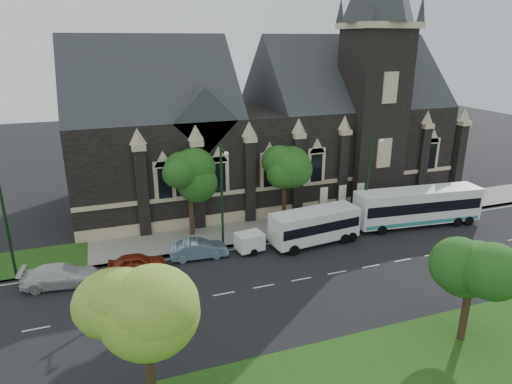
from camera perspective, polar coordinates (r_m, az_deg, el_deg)
name	(u,v)px	position (r m, az deg, el deg)	size (l,w,h in m)	color
ground	(301,279)	(34.05, 5.82, -11.01)	(160.00, 160.00, 0.00)	black
sidewalk	(258,230)	(41.85, 0.28, -4.85)	(80.00, 5.00, 0.15)	gray
museum	(273,124)	(49.59, 2.23, 8.70)	(40.00, 17.70, 29.90)	black
tree_park_near	(148,291)	(20.66, -13.63, -12.22)	(4.42, 4.42, 8.56)	black
tree_park_east	(473,267)	(28.57, 25.89, -8.65)	(3.40, 3.40, 6.28)	black
tree_walk_right	(286,164)	(42.12, 3.85, 3.56)	(4.08, 4.08, 7.80)	black
tree_walk_left	(191,174)	(39.54, -8.24, 2.25)	(3.91, 3.91, 7.64)	black
street_lamp_near	(369,175)	(42.43, 14.24, 2.13)	(0.36, 1.88, 9.00)	black
street_lamp_mid	(222,191)	(36.76, -4.31, 0.10)	(0.36, 1.88, 9.00)	black
street_lamp_far	(4,216)	(36.30, -29.46, -2.64)	(0.36, 1.88, 9.00)	black
banner_flag_left	(322,201)	(42.97, 8.42, -1.10)	(0.90, 0.10, 4.00)	black
banner_flag_center	(341,198)	(43.91, 10.73, -0.79)	(0.90, 0.10, 4.00)	black
banner_flag_right	(359,196)	(44.91, 12.94, -0.50)	(0.90, 0.10, 4.00)	black
tour_coach	(418,206)	(45.08, 19.92, -1.69)	(12.44, 3.81, 3.57)	white
shuttle_bus	(315,225)	(39.02, 7.51, -4.16)	(8.10, 3.48, 3.04)	white
box_trailer	(250,241)	(37.47, -0.82, -6.33)	(3.23, 1.91, 1.68)	white
sedan	(199,249)	(36.93, -7.32, -7.22)	(1.62, 4.64, 1.53)	#7898AE
car_far_red	(137,263)	(35.74, -14.93, -8.74)	(1.73, 4.29, 1.46)	maroon
car_far_white	(61,275)	(35.66, -23.62, -9.73)	(2.21, 5.44, 1.58)	silver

